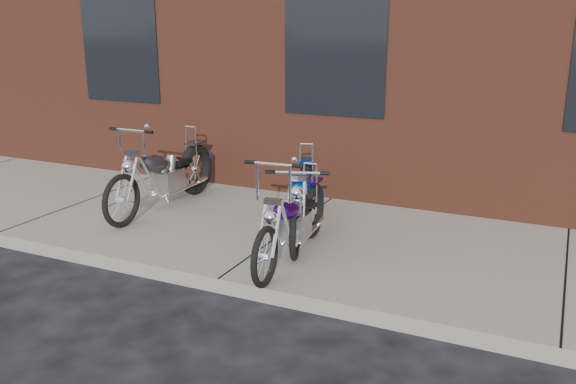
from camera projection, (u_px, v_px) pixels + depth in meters
The scene contains 5 objects.
ground at pixel (218, 293), 5.84m from camera, with size 120.00×120.00×0.00m, color black.
sidewalk at pixel (285, 237), 7.12m from camera, with size 22.00×3.00×0.15m, color gray.
chopper_purple at pixel (293, 224), 6.22m from camera, with size 0.49×2.01×1.13m.
chopper_blue at pixel (302, 201), 6.94m from camera, with size 0.83×2.05×0.93m.
chopper_third at pixel (164, 178), 7.88m from camera, with size 0.55×2.25×1.14m.
Camera 1 is at (2.87, -4.56, 2.53)m, focal length 38.00 mm.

